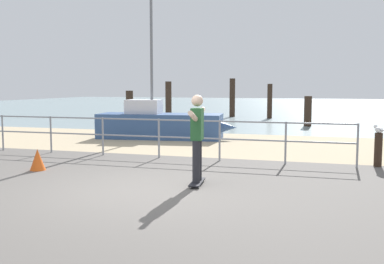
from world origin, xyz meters
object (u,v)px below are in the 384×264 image
at_px(skateboarder, 197,133).
at_px(seagull, 379,130).
at_px(sailboat, 165,124).
at_px(bollard_short, 378,150).
at_px(skateboard, 197,182).
at_px(traffic_cone, 38,160).

bearing_deg(skateboarder, seagull, 41.64).
bearing_deg(seagull, sailboat, 150.01).
xyz_separation_m(bollard_short, seagull, (-0.01, 0.02, 0.48)).
distance_m(skateboarder, seagull, 4.67).
height_order(skateboard, skateboarder, skateboarder).
relative_size(seagull, traffic_cone, 0.95).
height_order(bollard_short, traffic_cone, bollard_short).
xyz_separation_m(skateboard, skateboarder, (-0.00, -0.00, 0.95)).
relative_size(skateboarder, bollard_short, 2.03).
bearing_deg(skateboard, bollard_short, 41.45).
relative_size(bollard_short, traffic_cone, 1.63).
relative_size(sailboat, traffic_cone, 11.13).
xyz_separation_m(skateboarder, seagull, (3.49, 3.10, -0.13)).
bearing_deg(sailboat, bollard_short, -30.07).
bearing_deg(skateboard, traffic_cone, 174.08).
xyz_separation_m(sailboat, skateboard, (3.25, -7.00, -0.46)).
distance_m(skateboard, seagull, 4.74).
height_order(skateboard, seagull, seagull).
height_order(sailboat, bollard_short, sailboat).
height_order(skateboard, bollard_short, bollard_short).
relative_size(skateboard, bollard_short, 1.01).
bearing_deg(bollard_short, skateboarder, -138.55).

